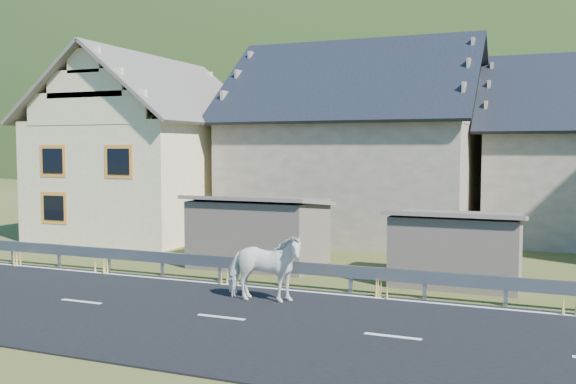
% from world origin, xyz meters
% --- Properties ---
extents(ground, '(160.00, 160.00, 0.00)m').
position_xyz_m(ground, '(0.00, 0.00, 0.00)').
color(ground, '#304114').
rests_on(ground, ground).
extents(road, '(60.00, 7.00, 0.04)m').
position_xyz_m(road, '(0.00, 0.00, 0.02)').
color(road, black).
rests_on(road, ground).
extents(lane_markings, '(60.00, 6.60, 0.01)m').
position_xyz_m(lane_markings, '(0.00, 0.00, 0.04)').
color(lane_markings, silver).
rests_on(lane_markings, road).
extents(guardrail, '(28.10, 0.09, 0.75)m').
position_xyz_m(guardrail, '(-0.00, 3.68, 0.56)').
color(guardrail, '#93969B').
rests_on(guardrail, ground).
extents(shed_left, '(4.30, 3.30, 2.40)m').
position_xyz_m(shed_left, '(-2.00, 6.50, 1.10)').
color(shed_left, '#716052').
rests_on(shed_left, ground).
extents(shed_right, '(3.80, 2.90, 2.20)m').
position_xyz_m(shed_right, '(4.50, 6.00, 1.00)').
color(shed_right, '#716052').
rests_on(shed_right, ground).
extents(house_cream, '(7.80, 9.80, 8.30)m').
position_xyz_m(house_cream, '(-10.00, 12.00, 4.36)').
color(house_cream, beige).
rests_on(house_cream, ground).
extents(house_stone_a, '(10.80, 9.80, 8.90)m').
position_xyz_m(house_stone_a, '(-1.00, 15.00, 4.63)').
color(house_stone_a, '#A19380').
rests_on(house_stone_a, ground).
extents(mountain, '(440.00, 280.00, 260.00)m').
position_xyz_m(mountain, '(5.00, 180.00, -20.00)').
color(mountain, '#273E17').
rests_on(mountain, ground).
extents(conifer_patch, '(76.00, 50.00, 28.00)m').
position_xyz_m(conifer_patch, '(-55.00, 110.00, 6.00)').
color(conifer_patch, black).
rests_on(conifer_patch, ground).
extents(horse, '(1.20, 2.17, 1.74)m').
position_xyz_m(horse, '(0.29, 1.75, 0.91)').
color(horse, white).
rests_on(horse, road).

